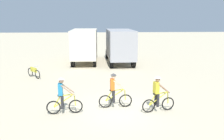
% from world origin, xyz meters
% --- Properties ---
extents(ground_plane, '(120.00, 120.00, 0.00)m').
position_xyz_m(ground_plane, '(0.00, 0.00, 0.00)').
color(ground_plane, beige).
extents(box_truck_cream_rv, '(2.44, 6.77, 3.35)m').
position_xyz_m(box_truck_cream_rv, '(-2.34, 12.66, 1.87)').
color(box_truck_cream_rv, beige).
rests_on(box_truck_cream_rv, ground).
extents(box_truck_grey_hauler, '(2.63, 6.84, 3.35)m').
position_xyz_m(box_truck_grey_hauler, '(1.15, 12.01, 1.87)').
color(box_truck_grey_hauler, '#9E9EA3').
rests_on(box_truck_grey_hauler, ground).
extents(cyclist_orange_shirt, '(1.73, 0.52, 1.82)m').
position_xyz_m(cyclist_orange_shirt, '(-2.65, -0.47, 0.85)').
color(cyclist_orange_shirt, black).
rests_on(cyclist_orange_shirt, ground).
extents(cyclist_cowboy_hat, '(1.73, 0.52, 1.82)m').
position_xyz_m(cyclist_cowboy_hat, '(-0.15, 0.20, 0.85)').
color(cyclist_cowboy_hat, black).
rests_on(cyclist_cowboy_hat, ground).
extents(cyclist_near_camera, '(1.70, 0.58, 1.82)m').
position_xyz_m(cyclist_near_camera, '(1.94, -0.46, 0.85)').
color(cyclist_near_camera, black).
rests_on(cyclist_near_camera, ground).
extents(bicycle_spare, '(1.27, 1.27, 0.97)m').
position_xyz_m(bicycle_spare, '(-5.95, 6.57, 0.40)').
color(bicycle_spare, black).
rests_on(bicycle_spare, ground).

